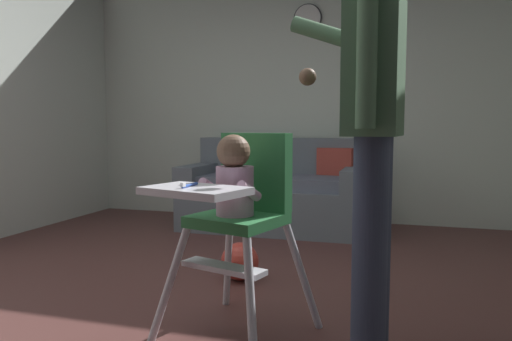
{
  "coord_description": "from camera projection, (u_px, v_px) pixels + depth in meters",
  "views": [
    {
      "loc": [
        1.11,
        -2.18,
        0.95
      ],
      "look_at": [
        0.5,
        -0.14,
        0.77
      ],
      "focal_mm": 33.26,
      "sensor_mm": 36.0,
      "label": 1
    }
  ],
  "objects": [
    {
      "name": "adult_standing",
      "position": [
        373.0,
        129.0,
        1.9
      ],
      "size": [
        0.51,
        0.52,
        1.67
      ],
      "rotation": [
        0.0,
        0.0,
        3.06
      ],
      "color": "#3E4862",
      "rests_on": "ground"
    },
    {
      "name": "wall_far",
      "position": [
        288.0,
        86.0,
        4.97
      ],
      "size": [
        5.17,
        0.06,
        2.79
      ],
      "primitive_type": "cube",
      "color": "silver",
      "rests_on": "ground"
    },
    {
      "name": "high_chair",
      "position": [
        238.0,
        197.0,
        2.14
      ],
      "size": [
        0.74,
        0.83,
        0.94
      ],
      "rotation": [
        0.0,
        0.0,
        -1.86
      ],
      "color": "white",
      "rests_on": "ground"
    },
    {
      "name": "ground",
      "position": [
        172.0,
        321.0,
        2.48
      ],
      "size": [
        5.97,
        7.02,
        0.1
      ],
      "primitive_type": "cube",
      "color": "brown"
    },
    {
      "name": "toy_ball",
      "position": [
        240.0,
        261.0,
        2.98
      ],
      "size": [
        0.24,
        0.24,
        0.24
      ],
      "primitive_type": "sphere",
      "color": "#D13D33",
      "rests_on": "ground"
    },
    {
      "name": "couch",
      "position": [
        276.0,
        193.0,
        4.56
      ],
      "size": [
        1.72,
        0.86,
        0.86
      ],
      "rotation": [
        0.0,
        0.0,
        -1.57
      ],
      "color": "slate",
      "rests_on": "ground"
    },
    {
      "name": "wall_clock",
      "position": [
        308.0,
        18.0,
        4.81
      ],
      "size": [
        0.29,
        0.04,
        0.29
      ],
      "color": "white"
    }
  ]
}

